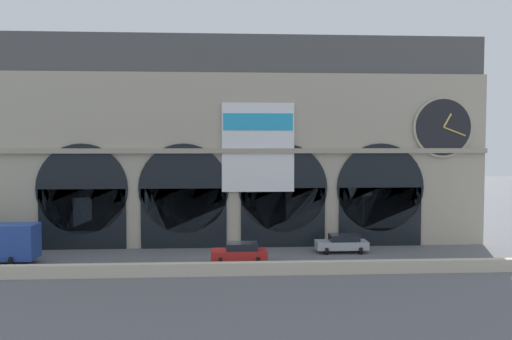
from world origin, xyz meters
TOP-DOWN VIEW (x-y plane):
  - ground_plane at (0.00, 0.00)m, footprint 200.00×200.00m
  - quay_parapet_wall at (0.00, -4.88)m, footprint 90.00×0.70m
  - station_building at (0.05, 7.05)m, footprint 46.20×4.54m
  - car_center at (0.38, -0.88)m, footprint 4.40×2.22m
  - car_mideast at (9.25, 2.31)m, footprint 4.40×2.22m

SIDE VIEW (x-z plane):
  - ground_plane at x=0.00m, z-range 0.00..0.00m
  - quay_parapet_wall at x=0.00m, z-range 0.00..0.92m
  - car_center at x=0.38m, z-range 0.03..1.58m
  - car_mideast at x=9.25m, z-range 0.03..1.58m
  - station_building at x=0.05m, z-range -0.33..18.82m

